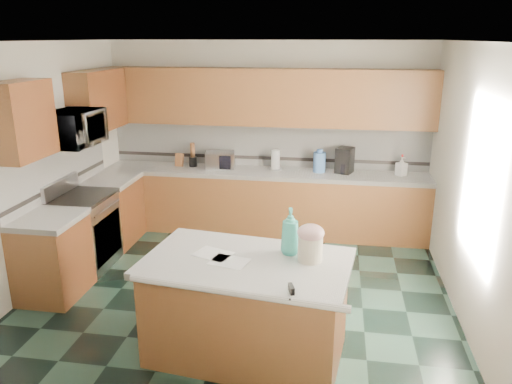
% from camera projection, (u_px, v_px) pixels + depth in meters
% --- Properties ---
extents(floor, '(4.60, 4.60, 0.00)m').
position_uv_depth(floor, '(237.00, 298.00, 5.47)').
color(floor, black).
rests_on(floor, ground).
extents(ceiling, '(4.60, 4.60, 0.00)m').
position_uv_depth(ceiling, '(234.00, 41.00, 4.67)').
color(ceiling, white).
rests_on(ceiling, ground).
extents(wall_back, '(4.60, 0.04, 2.70)m').
position_uv_depth(wall_back, '(267.00, 137.00, 7.25)').
color(wall_back, silver).
rests_on(wall_back, ground).
extents(wall_front, '(4.60, 0.04, 2.70)m').
position_uv_depth(wall_front, '(157.00, 289.00, 2.88)').
color(wall_front, silver).
rests_on(wall_front, ground).
extents(wall_left, '(0.04, 4.60, 2.70)m').
position_uv_depth(wall_left, '(27.00, 170.00, 5.42)').
color(wall_left, silver).
rests_on(wall_left, ground).
extents(wall_right, '(0.04, 4.60, 2.70)m').
position_uv_depth(wall_right, '(476.00, 191.00, 4.71)').
color(wall_right, silver).
rests_on(wall_right, ground).
extents(back_base_cab, '(4.60, 0.60, 0.86)m').
position_uv_depth(back_base_cab, '(264.00, 203.00, 7.23)').
color(back_base_cab, black).
rests_on(back_base_cab, ground).
extents(back_countertop, '(4.60, 0.64, 0.06)m').
position_uv_depth(back_countertop, '(264.00, 173.00, 7.09)').
color(back_countertop, white).
rests_on(back_countertop, back_base_cab).
extents(back_upper_cab, '(4.60, 0.33, 0.78)m').
position_uv_depth(back_upper_cab, '(266.00, 97.00, 6.90)').
color(back_upper_cab, black).
rests_on(back_upper_cab, wall_back).
extents(back_backsplash, '(4.60, 0.02, 0.63)m').
position_uv_depth(back_backsplash, '(267.00, 145.00, 7.26)').
color(back_backsplash, silver).
rests_on(back_backsplash, back_countertop).
extents(back_accent_band, '(4.60, 0.01, 0.05)m').
position_uv_depth(back_accent_band, '(267.00, 158.00, 7.31)').
color(back_accent_band, black).
rests_on(back_accent_band, back_countertop).
extents(left_base_cab_rear, '(0.60, 0.82, 0.86)m').
position_uv_depth(left_base_cab_rear, '(113.00, 212.00, 6.86)').
color(left_base_cab_rear, black).
rests_on(left_base_cab_rear, ground).
extents(left_counter_rear, '(0.64, 0.82, 0.06)m').
position_uv_depth(left_counter_rear, '(110.00, 180.00, 6.73)').
color(left_counter_rear, white).
rests_on(left_counter_rear, left_base_cab_rear).
extents(left_base_cab_front, '(0.60, 0.72, 0.86)m').
position_uv_depth(left_base_cab_front, '(52.00, 259.00, 5.42)').
color(left_base_cab_front, black).
rests_on(left_base_cab_front, ground).
extents(left_counter_front, '(0.64, 0.72, 0.06)m').
position_uv_depth(left_counter_front, '(47.00, 219.00, 5.28)').
color(left_counter_front, white).
rests_on(left_counter_front, left_base_cab_front).
extents(left_backsplash, '(0.02, 2.30, 0.63)m').
position_uv_depth(left_backsplash, '(58.00, 168.00, 5.97)').
color(left_backsplash, silver).
rests_on(left_backsplash, wall_left).
extents(left_accent_band, '(0.01, 2.30, 0.05)m').
position_uv_depth(left_accent_band, '(60.00, 184.00, 6.03)').
color(left_accent_band, black).
rests_on(left_accent_band, wall_left).
extents(left_upper_cab_rear, '(0.33, 1.09, 0.78)m').
position_uv_depth(left_upper_cab_rear, '(98.00, 100.00, 6.56)').
color(left_upper_cab_rear, black).
rests_on(left_upper_cab_rear, wall_left).
extents(left_upper_cab_front, '(0.33, 0.72, 0.78)m').
position_uv_depth(left_upper_cab_front, '(22.00, 120.00, 4.99)').
color(left_upper_cab_front, black).
rests_on(left_upper_cab_front, wall_left).
extents(range_body, '(0.60, 0.76, 0.88)m').
position_uv_depth(range_body, '(85.00, 233.00, 6.12)').
color(range_body, '#B7B7BC').
rests_on(range_body, ground).
extents(range_oven_door, '(0.02, 0.68, 0.55)m').
position_uv_depth(range_oven_door, '(108.00, 237.00, 6.08)').
color(range_oven_door, black).
rests_on(range_oven_door, range_body).
extents(range_cooktop, '(0.62, 0.78, 0.04)m').
position_uv_depth(range_cooktop, '(81.00, 197.00, 5.98)').
color(range_cooktop, black).
rests_on(range_cooktop, range_body).
extents(range_handle, '(0.02, 0.66, 0.02)m').
position_uv_depth(range_handle, '(107.00, 208.00, 5.97)').
color(range_handle, '#B7B7BC').
rests_on(range_handle, range_body).
extents(range_backguard, '(0.06, 0.76, 0.18)m').
position_uv_depth(range_backguard, '(60.00, 187.00, 5.98)').
color(range_backguard, '#B7B7BC').
rests_on(range_backguard, range_body).
extents(microwave, '(0.50, 0.73, 0.41)m').
position_uv_depth(microwave, '(74.00, 128.00, 5.73)').
color(microwave, '#B7B7BC').
rests_on(microwave, wall_left).
extents(island_base, '(1.75, 1.14, 0.86)m').
position_uv_depth(island_base, '(247.00, 311.00, 4.40)').
color(island_base, black).
rests_on(island_base, ground).
extents(island_top, '(1.87, 1.25, 0.06)m').
position_uv_depth(island_top, '(247.00, 263.00, 4.26)').
color(island_top, white).
rests_on(island_top, island_base).
extents(island_bullnose, '(1.74, 0.28, 0.06)m').
position_uv_depth(island_bullnose, '(234.00, 293.00, 3.77)').
color(island_bullnose, white).
rests_on(island_bullnose, island_base).
extents(treat_jar, '(0.24, 0.24, 0.22)m').
position_uv_depth(treat_jar, '(310.00, 249.00, 4.21)').
color(treat_jar, beige).
rests_on(treat_jar, island_top).
extents(treat_jar_lid, '(0.23, 0.23, 0.14)m').
position_uv_depth(treat_jar_lid, '(311.00, 233.00, 4.17)').
color(treat_jar_lid, '#D29B9C').
rests_on(treat_jar_lid, treat_jar).
extents(treat_jar_knob, '(0.07, 0.03, 0.03)m').
position_uv_depth(treat_jar_knob, '(311.00, 227.00, 4.16)').
color(treat_jar_knob, tan).
rests_on(treat_jar_knob, treat_jar_lid).
extents(treat_jar_knob_end_l, '(0.04, 0.04, 0.04)m').
position_uv_depth(treat_jar_knob_end_l, '(306.00, 227.00, 4.16)').
color(treat_jar_knob_end_l, tan).
rests_on(treat_jar_knob_end_l, treat_jar_lid).
extents(treat_jar_knob_end_r, '(0.04, 0.04, 0.04)m').
position_uv_depth(treat_jar_knob_end_r, '(316.00, 228.00, 4.15)').
color(treat_jar_knob_end_r, tan).
rests_on(treat_jar_knob_end_r, treat_jar_lid).
extents(soap_bottle_island, '(0.18, 0.18, 0.42)m').
position_uv_depth(soap_bottle_island, '(290.00, 231.00, 4.32)').
color(soap_bottle_island, teal).
rests_on(soap_bottle_island, island_top).
extents(paper_sheet_a, '(0.36, 0.30, 0.00)m').
position_uv_depth(paper_sheet_a, '(229.00, 261.00, 4.22)').
color(paper_sheet_a, white).
rests_on(paper_sheet_a, island_top).
extents(paper_sheet_b, '(0.38, 0.33, 0.00)m').
position_uv_depth(paper_sheet_b, '(213.00, 254.00, 4.37)').
color(paper_sheet_b, white).
rests_on(paper_sheet_b, island_top).
extents(clamp_body, '(0.06, 0.11, 0.09)m').
position_uv_depth(clamp_body, '(291.00, 291.00, 3.71)').
color(clamp_body, black).
rests_on(clamp_body, island_top).
extents(clamp_handle, '(0.02, 0.07, 0.02)m').
position_uv_depth(clamp_handle, '(290.00, 298.00, 3.66)').
color(clamp_handle, black).
rests_on(clamp_handle, island_top).
extents(knife_block, '(0.11, 0.14, 0.21)m').
position_uv_depth(knife_block, '(179.00, 160.00, 7.29)').
color(knife_block, '#472814').
rests_on(knife_block, back_countertop).
extents(utensil_crock, '(0.11, 0.11, 0.14)m').
position_uv_depth(utensil_crock, '(193.00, 162.00, 7.30)').
color(utensil_crock, black).
rests_on(utensil_crock, back_countertop).
extents(utensil_bundle, '(0.07, 0.07, 0.21)m').
position_uv_depth(utensil_bundle, '(193.00, 150.00, 7.25)').
color(utensil_bundle, '#472814').
rests_on(utensil_bundle, utensil_crock).
extents(toaster_oven, '(0.45, 0.35, 0.24)m').
position_uv_depth(toaster_oven, '(220.00, 160.00, 7.19)').
color(toaster_oven, '#B7B7BC').
rests_on(toaster_oven, back_countertop).
extents(toaster_oven_door, '(0.37, 0.01, 0.20)m').
position_uv_depth(toaster_oven_door, '(218.00, 162.00, 7.07)').
color(toaster_oven_door, black).
rests_on(toaster_oven_door, toaster_oven).
extents(paper_towel, '(0.13, 0.13, 0.28)m').
position_uv_depth(paper_towel, '(276.00, 160.00, 7.11)').
color(paper_towel, white).
rests_on(paper_towel, back_countertop).
extents(paper_towel_base, '(0.19, 0.19, 0.01)m').
position_uv_depth(paper_towel_base, '(275.00, 169.00, 7.15)').
color(paper_towel_base, '#B7B7BC').
rests_on(paper_towel_base, back_countertop).
extents(water_jug, '(0.17, 0.17, 0.28)m').
position_uv_depth(water_jug, '(319.00, 162.00, 6.98)').
color(water_jug, '#4E7FC8').
rests_on(water_jug, back_countertop).
extents(water_jug_neck, '(0.08, 0.08, 0.04)m').
position_uv_depth(water_jug_neck, '(320.00, 151.00, 6.93)').
color(water_jug_neck, '#4E7FC8').
rests_on(water_jug_neck, water_jug).
extents(coffee_maker, '(0.28, 0.29, 0.36)m').
position_uv_depth(coffee_maker, '(345.00, 160.00, 6.93)').
color(coffee_maker, black).
rests_on(coffee_maker, back_countertop).
extents(coffee_carafe, '(0.15, 0.15, 0.15)m').
position_uv_depth(coffee_carafe, '(344.00, 168.00, 6.91)').
color(coffee_carafe, black).
rests_on(coffee_carafe, back_countertop).
extents(soap_bottle_back, '(0.17, 0.17, 0.26)m').
position_uv_depth(soap_bottle_back, '(401.00, 166.00, 6.80)').
color(soap_bottle_back, white).
rests_on(soap_bottle_back, back_countertop).
extents(soap_back_cap, '(0.02, 0.02, 0.03)m').
position_uv_depth(soap_back_cap, '(402.00, 156.00, 6.76)').
color(soap_back_cap, red).
rests_on(soap_back_cap, soap_bottle_back).
extents(window_light_proxy, '(0.02, 1.40, 1.10)m').
position_uv_depth(window_light_proxy, '(481.00, 181.00, 4.48)').
color(window_light_proxy, white).
rests_on(window_light_proxy, wall_right).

